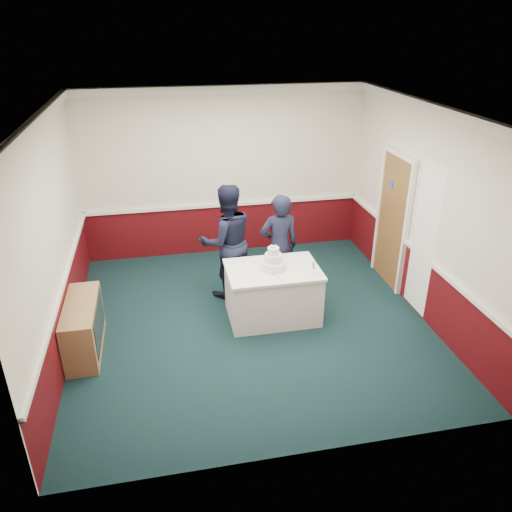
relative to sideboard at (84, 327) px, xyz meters
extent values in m
plane|color=#132F2F|center=(2.28, 0.23, -0.35)|extent=(5.00, 5.00, 0.00)
cube|color=silver|center=(2.28, 2.71, 1.15)|extent=(5.00, 0.05, 3.00)
cube|color=silver|center=(-0.20, 0.23, 1.15)|extent=(0.05, 5.00, 3.00)
cube|color=silver|center=(4.75, 0.23, 1.15)|extent=(0.05, 5.00, 3.00)
cube|color=white|center=(2.28, 0.23, 2.62)|extent=(5.00, 5.00, 0.05)
cube|color=#4B0A0E|center=(2.28, 2.71, 0.10)|extent=(5.00, 0.02, 0.90)
cube|color=white|center=(2.28, 2.70, 0.57)|extent=(4.98, 0.05, 0.06)
cube|color=white|center=(2.28, 2.69, 2.58)|extent=(5.00, 0.08, 0.12)
cube|color=brown|center=(4.74, 1.03, 0.70)|extent=(0.05, 0.90, 2.10)
cube|color=#234799|center=(4.71, 1.18, 1.27)|extent=(0.01, 0.12, 0.12)
cube|color=white|center=(4.70, -0.02, 0.85)|extent=(0.02, 0.60, 2.20)
cube|color=#99744A|center=(0.00, 0.00, 0.00)|extent=(0.40, 1.20, 0.70)
cube|color=black|center=(0.20, 0.00, 0.05)|extent=(0.01, 1.00, 0.50)
cube|color=white|center=(2.61, 0.31, 0.03)|extent=(1.28, 0.88, 0.76)
cube|color=white|center=(2.61, 0.31, 0.42)|extent=(1.32, 0.92, 0.04)
cylinder|color=white|center=(2.61, 0.31, 0.50)|extent=(0.34, 0.34, 0.12)
cylinder|color=silver|center=(2.61, 0.31, 0.45)|extent=(0.35, 0.35, 0.03)
cylinder|color=white|center=(2.61, 0.31, 0.61)|extent=(0.24, 0.24, 0.11)
cylinder|color=silver|center=(2.61, 0.31, 0.57)|extent=(0.25, 0.25, 0.02)
cylinder|color=white|center=(2.61, 0.31, 0.72)|extent=(0.16, 0.16, 0.10)
cylinder|color=silver|center=(2.61, 0.31, 0.68)|extent=(0.17, 0.17, 0.02)
sphere|color=#EDE5C9|center=(2.61, 0.31, 0.79)|extent=(0.03, 0.03, 0.03)
sphere|color=#EDE5C9|center=(2.64, 0.32, 0.79)|extent=(0.03, 0.03, 0.03)
sphere|color=#EDE5C9|center=(2.59, 0.33, 0.79)|extent=(0.03, 0.03, 0.03)
sphere|color=#EDE5C9|center=(2.63, 0.28, 0.79)|extent=(0.03, 0.03, 0.03)
sphere|color=#EDE5C9|center=(2.59, 0.29, 0.79)|extent=(0.03, 0.03, 0.03)
cube|color=silver|center=(2.58, 0.11, 0.44)|extent=(0.10, 0.21, 0.00)
cylinder|color=silver|center=(3.11, 0.03, 0.44)|extent=(0.05, 0.05, 0.01)
cylinder|color=silver|center=(3.11, 0.03, 0.49)|extent=(0.01, 0.01, 0.09)
cylinder|color=silver|center=(3.11, 0.03, 0.59)|extent=(0.04, 0.04, 0.11)
imported|color=black|center=(2.07, 1.11, 0.56)|extent=(0.99, 0.83, 1.82)
imported|color=black|center=(2.85, 0.93, 0.49)|extent=(0.62, 0.42, 1.67)
camera|label=1|loc=(1.13, -5.80, 3.69)|focal=35.00mm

